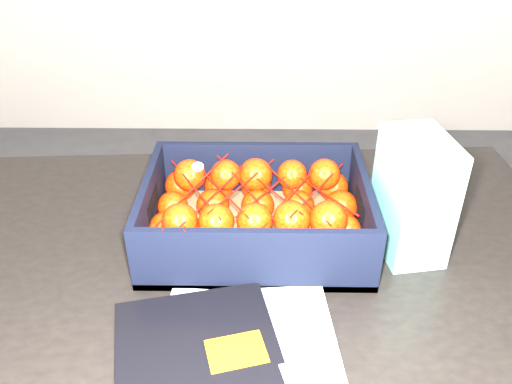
{
  "coord_description": "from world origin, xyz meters",
  "views": [
    {
      "loc": [
        -0.14,
        -0.96,
        1.31
      ],
      "look_at": [
        -0.15,
        -0.25,
        0.86
      ],
      "focal_mm": 37.46,
      "sensor_mm": 36.0,
      "label": 1
    }
  ],
  "objects_px": {
    "magazine_stack": "(231,369)",
    "produce_crate": "(256,220)",
    "table": "(227,317)",
    "retail_carton": "(413,196)"
  },
  "relations": [
    {
      "from": "produce_crate",
      "to": "retail_carton",
      "type": "xyz_separation_m",
      "value": [
        0.25,
        -0.02,
        0.07
      ]
    },
    {
      "from": "retail_carton",
      "to": "produce_crate",
      "type": "bearing_deg",
      "value": 165.21
    },
    {
      "from": "table",
      "to": "magazine_stack",
      "type": "height_order",
      "value": "magazine_stack"
    },
    {
      "from": "table",
      "to": "retail_carton",
      "type": "height_order",
      "value": "retail_carton"
    },
    {
      "from": "magazine_stack",
      "to": "produce_crate",
      "type": "xyz_separation_m",
      "value": [
        0.03,
        0.29,
        0.03
      ]
    },
    {
      "from": "magazine_stack",
      "to": "produce_crate",
      "type": "distance_m",
      "value": 0.29
    },
    {
      "from": "produce_crate",
      "to": "table",
      "type": "bearing_deg",
      "value": -116.65
    },
    {
      "from": "table",
      "to": "produce_crate",
      "type": "xyz_separation_m",
      "value": [
        0.05,
        0.09,
        0.13
      ]
    },
    {
      "from": "magazine_stack",
      "to": "retail_carton",
      "type": "bearing_deg",
      "value": 43.64
    },
    {
      "from": "produce_crate",
      "to": "retail_carton",
      "type": "distance_m",
      "value": 0.26
    }
  ]
}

